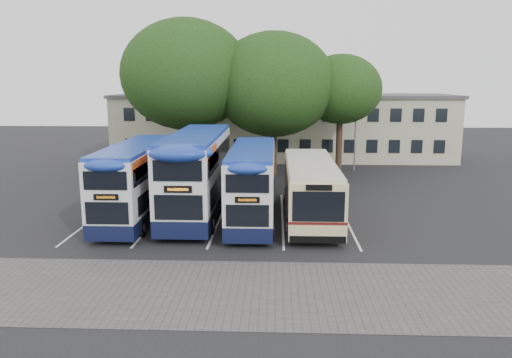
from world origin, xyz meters
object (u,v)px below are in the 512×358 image
Objects in this scene: lamp_post at (356,110)px; bus_dd_left at (137,178)px; tree_right at (341,89)px; tree_left at (186,75)px; bus_dd_mid at (197,170)px; bus_dd_right at (253,181)px; bus_single at (310,186)px; tree_mid at (274,85)px.

lamp_post is 0.91× the size of bus_dd_left.
tree_right is (-1.55, -1.67, 1.75)m from lamp_post.
tree_left reaches higher than lamp_post.
bus_dd_right is (3.18, -1.14, -0.35)m from bus_dd_mid.
bus_dd_mid reaches higher than bus_dd_right.
bus_dd_left is 1.02× the size of bus_dd_right.
bus_dd_right is 3.28m from bus_single.
lamp_post is 0.81× the size of bus_dd_mid.
tree_mid is 1.01× the size of bus_dd_mid.
tree_left is at bearing 126.10° from bus_single.
tree_left is 12.23m from tree_right.
bus_dd_right is at bearing -116.89° from lamp_post.
tree_mid is 13.54m from bus_dd_mid.
bus_dd_right is at bearing -1.36° from bus_dd_left.
bus_dd_left is at bearing -92.62° from tree_left.
bus_single is at bearing -3.84° from bus_dd_mid.
bus_single is (6.35, -0.43, -0.77)m from bus_dd_mid.
tree_left is 15.37m from bus_dd_right.
tree_right is at bearing 53.25° from bus_dd_mid.
lamp_post is 2.87m from tree_right.
tree_right is 0.90× the size of bus_single.
tree_left is 13.31m from bus_dd_mid.
bus_dd_left is 0.89× the size of bus_dd_mid.
bus_single is (-3.17, -13.18, -5.03)m from tree_right.
bus_dd_mid is at bearing -127.51° from lamp_post.
lamp_post is at bearing 52.49° from bus_dd_mid.
tree_right is 0.99× the size of bus_dd_right.
lamp_post reaches higher than bus_single.
bus_dd_left is (-0.59, -12.87, -5.70)m from tree_left.
bus_dd_left reaches higher than bus_single.
bus_dd_right is at bearing -66.00° from tree_left.
bus_dd_right is (5.80, -13.02, -5.75)m from tree_left.
lamp_post is 7.56m from tree_mid.
bus_dd_mid is at bearing -126.75° from tree_right.
lamp_post is 0.80× the size of tree_mid.
lamp_post is at bearing 19.61° from tree_mid.
tree_left is at bearing 102.44° from bus_dd_mid.
tree_mid is (-6.83, -2.43, 2.14)m from lamp_post.
tree_right is 19.28m from bus_dd_left.
tree_right is 14.46m from bus_single.
bus_dd_left reaches higher than bus_dd_right.
lamp_post reaches higher than bus_dd_left.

